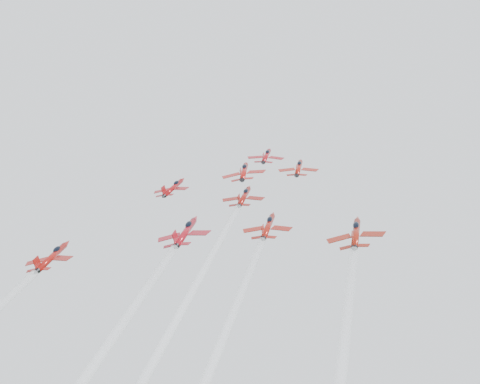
% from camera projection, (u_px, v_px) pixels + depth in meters
% --- Properties ---
extents(jet_lead, '(8.80, 10.82, 8.30)m').
position_uv_depth(jet_lead, '(266.00, 156.00, 143.69)').
color(jet_lead, '#A40F17').
extents(jet_row2_left, '(8.63, 10.60, 8.14)m').
position_uv_depth(jet_row2_left, '(173.00, 187.00, 133.67)').
color(jet_row2_left, '#9D0F11').
extents(jet_row2_center, '(10.00, 12.29, 9.43)m').
position_uv_depth(jet_row2_center, '(244.00, 171.00, 135.18)').
color(jet_row2_center, '#B31511').
extents(jet_row2_right, '(8.71, 10.70, 8.21)m').
position_uv_depth(jet_row2_right, '(299.00, 168.00, 130.43)').
color(jet_row2_right, '#AA1A10').
extents(jet_center, '(8.60, 75.49, 57.21)m').
position_uv_depth(jet_center, '(173.00, 309.00, 81.97)').
color(jet_center, maroon).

